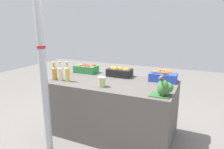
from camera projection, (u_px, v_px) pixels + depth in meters
name	position (u px, v px, depth m)	size (l,w,h in m)	color
ground_plane	(112.00, 132.00, 2.99)	(10.00, 10.00, 0.00)	slate
market_table	(112.00, 107.00, 2.90)	(1.75, 0.91, 0.79)	#56514C
support_pole	(42.00, 57.00, 2.26)	(0.10, 0.10, 2.40)	#B7BABF
apple_crate	(86.00, 68.00, 3.30)	(0.37, 0.23, 0.15)	#2D8442
orange_crate	(120.00, 72.00, 3.07)	(0.37, 0.23, 0.15)	black
carrot_crate	(163.00, 77.00, 2.80)	(0.37, 0.23, 0.15)	#2847B7
broccoli_pile	(164.00, 88.00, 2.22)	(0.25, 0.20, 0.18)	#2D602D
juice_bottle_amber	(54.00, 72.00, 2.88)	(0.07, 0.07, 0.25)	gold
juice_bottle_cloudy	(61.00, 73.00, 2.83)	(0.07, 0.07, 0.27)	beige
juice_bottle_golden	(67.00, 73.00, 2.78)	(0.07, 0.07, 0.28)	gold
pickle_jar	(102.00, 82.00, 2.56)	(0.10, 0.10, 0.13)	#B2C684
sparrow_bird	(161.00, 77.00, 2.19)	(0.05, 0.14, 0.05)	#4C3D2D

